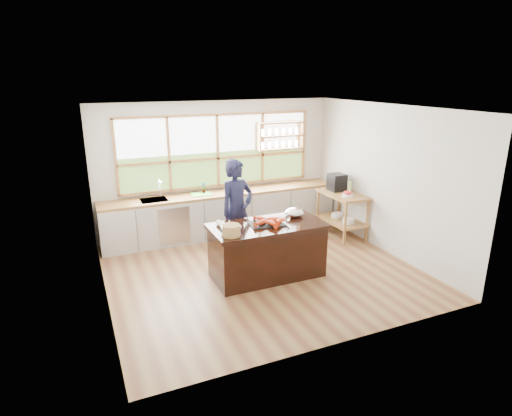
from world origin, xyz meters
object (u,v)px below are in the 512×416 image
cook (237,211)px  wicker_basket (231,230)px  island (267,250)px  espresso_machine (337,182)px

cook → wicker_basket: 1.18m
island → wicker_basket: size_ratio=6.90×
island → espresso_machine: espresso_machine is taller
island → wicker_basket: 0.92m
cook → wicker_basket: size_ratio=6.81×
wicker_basket → island: bearing=19.3°
espresso_machine → cook: bearing=-166.8°
island → wicker_basket: wicker_basket is taller
island → espresso_machine: size_ratio=5.31×
island → cook: (-0.20, 0.83, 0.46)m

